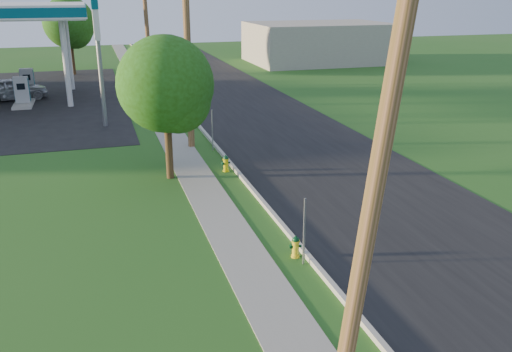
{
  "coord_description": "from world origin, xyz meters",
  "views": [
    {
      "loc": [
        -4.97,
        -8.47,
        7.39
      ],
      "look_at": [
        0.0,
        8.0,
        1.4
      ],
      "focal_mm": 38.0,
      "sensor_mm": 36.0,
      "label": 1
    }
  ],
  "objects_px": {
    "hydrant_mid": "(226,163)",
    "price_pylon": "(96,27)",
    "fuel_pump_se": "(28,85)",
    "hydrant_far": "(173,100)",
    "hydrant_near": "(296,247)",
    "car_silver": "(12,89)",
    "utility_pole_far": "(147,24)",
    "fuel_pump_ne": "(22,95)",
    "tree_verge": "(168,88)",
    "tree_lot": "(70,25)",
    "utility_pole_near": "(380,156)",
    "utility_pole_mid": "(187,44)"
  },
  "relations": [
    {
      "from": "hydrant_mid",
      "to": "price_pylon",
      "type": "bearing_deg",
      "value": 115.43
    },
    {
      "from": "fuel_pump_se",
      "to": "hydrant_far",
      "type": "relative_size",
      "value": 3.83
    },
    {
      "from": "fuel_pump_se",
      "to": "hydrant_far",
      "type": "height_order",
      "value": "fuel_pump_se"
    },
    {
      "from": "hydrant_near",
      "to": "car_silver",
      "type": "distance_m",
      "value": 29.36
    },
    {
      "from": "utility_pole_far",
      "to": "fuel_pump_se",
      "type": "height_order",
      "value": "utility_pole_far"
    },
    {
      "from": "fuel_pump_ne",
      "to": "car_silver",
      "type": "relative_size",
      "value": 0.7
    },
    {
      "from": "tree_verge",
      "to": "car_silver",
      "type": "xyz_separation_m",
      "value": [
        -8.21,
        19.46,
        -2.92
      ]
    },
    {
      "from": "car_silver",
      "to": "tree_lot",
      "type": "bearing_deg",
      "value": -35.33
    },
    {
      "from": "utility_pole_near",
      "to": "utility_pole_mid",
      "type": "height_order",
      "value": "utility_pole_mid"
    },
    {
      "from": "utility_pole_near",
      "to": "fuel_pump_ne",
      "type": "bearing_deg",
      "value": 106.02
    },
    {
      "from": "price_pylon",
      "to": "car_silver",
      "type": "bearing_deg",
      "value": 121.59
    },
    {
      "from": "price_pylon",
      "to": "hydrant_near",
      "type": "height_order",
      "value": "price_pylon"
    },
    {
      "from": "car_silver",
      "to": "fuel_pump_ne",
      "type": "bearing_deg",
      "value": -172.32
    },
    {
      "from": "utility_pole_near",
      "to": "hydrant_near",
      "type": "height_order",
      "value": "utility_pole_near"
    },
    {
      "from": "utility_pole_near",
      "to": "car_silver",
      "type": "distance_m",
      "value": 34.71
    },
    {
      "from": "hydrant_mid",
      "to": "car_silver",
      "type": "xyz_separation_m",
      "value": [
        -10.49,
        19.26,
        0.43
      ]
    },
    {
      "from": "utility_pole_far",
      "to": "hydrant_far",
      "type": "bearing_deg",
      "value": -85.9
    },
    {
      "from": "tree_lot",
      "to": "hydrant_far",
      "type": "bearing_deg",
      "value": -68.73
    },
    {
      "from": "utility_pole_far",
      "to": "tree_lot",
      "type": "xyz_separation_m",
      "value": [
        -5.78,
        8.12,
        -0.46
      ]
    },
    {
      "from": "fuel_pump_ne",
      "to": "tree_lot",
      "type": "distance_m",
      "value": 13.97
    },
    {
      "from": "fuel_pump_se",
      "to": "car_silver",
      "type": "bearing_deg",
      "value": -114.41
    },
    {
      "from": "utility_pole_near",
      "to": "tree_lot",
      "type": "xyz_separation_m",
      "value": [
        -5.78,
        44.12,
        -0.46
      ]
    },
    {
      "from": "price_pylon",
      "to": "hydrant_far",
      "type": "distance_m",
      "value": 7.97
    },
    {
      "from": "utility_pole_far",
      "to": "fuel_pump_se",
      "type": "relative_size",
      "value": 2.97
    },
    {
      "from": "fuel_pump_ne",
      "to": "utility_pole_mid",
      "type": "bearing_deg",
      "value": -55.6
    },
    {
      "from": "utility_pole_far",
      "to": "fuel_pump_ne",
      "type": "distance_m",
      "value": 10.99
    },
    {
      "from": "price_pylon",
      "to": "hydrant_near",
      "type": "relative_size",
      "value": 10.13
    },
    {
      "from": "fuel_pump_ne",
      "to": "hydrant_near",
      "type": "distance_m",
      "value": 27.12
    },
    {
      "from": "fuel_pump_se",
      "to": "price_pylon",
      "type": "xyz_separation_m",
      "value": [
        5.0,
        -11.5,
        4.71
      ]
    },
    {
      "from": "fuel_pump_ne",
      "to": "hydrant_near",
      "type": "relative_size",
      "value": 4.73
    },
    {
      "from": "hydrant_near",
      "to": "car_silver",
      "type": "xyz_separation_m",
      "value": [
        -10.57,
        27.39,
        0.45
      ]
    },
    {
      "from": "hydrant_far",
      "to": "utility_pole_near",
      "type": "bearing_deg",
      "value": -91.22
    },
    {
      "from": "utility_pole_near",
      "to": "fuel_pump_ne",
      "type": "height_order",
      "value": "utility_pole_near"
    },
    {
      "from": "utility_pole_mid",
      "to": "tree_lot",
      "type": "distance_m",
      "value": 26.76
    },
    {
      "from": "utility_pole_mid",
      "to": "tree_verge",
      "type": "distance_m",
      "value": 4.84
    },
    {
      "from": "tree_verge",
      "to": "hydrant_mid",
      "type": "distance_m",
      "value": 4.05
    },
    {
      "from": "tree_lot",
      "to": "hydrant_far",
      "type": "distance_m",
      "value": 17.99
    },
    {
      "from": "price_pylon",
      "to": "hydrant_far",
      "type": "bearing_deg",
      "value": 43.51
    },
    {
      "from": "fuel_pump_ne",
      "to": "car_silver",
      "type": "bearing_deg",
      "value": 113.13
    },
    {
      "from": "car_silver",
      "to": "utility_pole_far",
      "type": "bearing_deg",
      "value": -88.72
    },
    {
      "from": "hydrant_near",
      "to": "utility_pole_mid",
      "type": "bearing_deg",
      "value": 93.66
    },
    {
      "from": "utility_pole_far",
      "to": "tree_verge",
      "type": "xyz_separation_m",
      "value": [
        -1.57,
        -22.4,
        -1.1
      ]
    },
    {
      "from": "fuel_pump_se",
      "to": "hydrant_mid",
      "type": "relative_size",
      "value": 4.37
    },
    {
      "from": "fuel_pump_ne",
      "to": "hydrant_mid",
      "type": "relative_size",
      "value": 4.37
    },
    {
      "from": "fuel_pump_se",
      "to": "tree_verge",
      "type": "distance_m",
      "value": 22.82
    },
    {
      "from": "utility_pole_mid",
      "to": "fuel_pump_ne",
      "type": "height_order",
      "value": "utility_pole_mid"
    },
    {
      "from": "utility_pole_mid",
      "to": "tree_verge",
      "type": "relative_size",
      "value": 1.7
    },
    {
      "from": "utility_pole_far",
      "to": "hydrant_mid",
      "type": "relative_size",
      "value": 12.98
    },
    {
      "from": "utility_pole_near",
      "to": "hydrant_near",
      "type": "bearing_deg",
      "value": 82.08
    },
    {
      "from": "utility_pole_near",
      "to": "tree_verge",
      "type": "bearing_deg",
      "value": 96.61
    }
  ]
}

